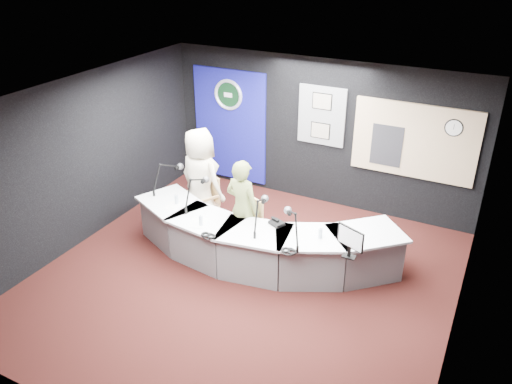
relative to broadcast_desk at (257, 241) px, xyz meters
The scene contains 33 objects.
ground 0.67m from the broadcast_desk, 84.81° to the right, with size 6.00×6.00×0.00m, color black.
ceiling 2.49m from the broadcast_desk, 84.81° to the right, with size 6.00×6.00×0.02m, color silver.
wall_back 2.66m from the broadcast_desk, 88.83° to the left, with size 6.00×0.02×2.80m, color black.
wall_front 3.70m from the broadcast_desk, 89.19° to the right, with size 6.00×0.02×2.80m, color black.
wall_left 3.17m from the broadcast_desk, 169.44° to the right, with size 0.02×6.00×2.80m, color black.
wall_right 3.26m from the broadcast_desk, 10.22° to the right, with size 0.02×6.00×2.80m, color black.
broadcast_desk is the anchor object (origin of this frame).
backdrop_panel 3.17m from the broadcast_desk, 127.40° to the left, with size 1.60×0.05×2.30m, color navy.
agency_seal 3.38m from the broadcast_desk, 127.86° to the left, with size 0.63×0.63×0.07m, color silver.
seal_center 3.38m from the broadcast_desk, 127.80° to the left, with size 0.48×0.48×0.01m, color black.
pinboard 2.79m from the broadcast_desk, 87.63° to the left, with size 0.90×0.04×1.10m, color slate.
framed_photo_upper 2.91m from the broadcast_desk, 87.60° to the left, with size 0.34×0.02×0.27m, color gray.
framed_photo_lower 2.63m from the broadcast_desk, 87.60° to the left, with size 0.34×0.02×0.27m, color gray.
booth_window_frame 3.24m from the broadcast_desk, 53.36° to the left, with size 2.12×0.06×1.32m, color tan.
booth_glow 3.23m from the broadcast_desk, 53.24° to the left, with size 2.00×0.02×1.20m, color beige.
equipment_rack 2.93m from the broadcast_desk, 60.54° to the left, with size 0.55×0.02×0.75m, color black.
wall_clock 3.71m from the broadcast_desk, 44.88° to the left, with size 0.28×0.28×0.01m, color white.
armchair_left 1.50m from the broadcast_desk, 158.04° to the left, with size 0.58×0.58×1.02m, color tan, non-canonical shape.
armchair_right 0.36m from the broadcast_desk, 161.96° to the left, with size 0.57×0.57×1.01m, color tan, non-canonical shape.
draped_jacket 1.73m from the broadcast_desk, 152.82° to the left, with size 0.50×0.10×0.70m, color slate.
person_man 1.59m from the broadcast_desk, 158.04° to the left, with size 0.90×0.59×1.85m, color beige.
person_woman 0.57m from the broadcast_desk, 161.96° to the left, with size 0.61×0.40×1.67m, color #626A37.
computer_monitor 1.76m from the broadcast_desk, 11.72° to the right, with size 0.41×0.02×0.28m, color black.
desk_phone 0.51m from the broadcast_desk, ahead, with size 0.21×0.17×0.05m, color black.
headphones_near 1.07m from the broadcast_desk, 36.46° to the right, with size 0.22×0.22×0.04m, color black.
headphones_far 0.95m from the broadcast_desk, 119.92° to the right, with size 0.20×0.20×0.03m, color black.
paper_stack 1.51m from the broadcast_desk, behind, with size 0.21×0.29×0.00m, color white.
notepad 0.99m from the broadcast_desk, 148.58° to the right, with size 0.23×0.33×0.00m, color white.
boom_mic_a 2.00m from the broadcast_desk, behind, with size 0.27×0.72×0.60m, color black, non-canonical shape.
boom_mic_b 1.30m from the broadcast_desk, behind, with size 0.16×0.74×0.60m, color black, non-canonical shape.
boom_mic_c 0.71m from the broadcast_desk, 53.29° to the right, with size 0.26×0.73×0.60m, color black, non-canonical shape.
boom_mic_d 1.03m from the broadcast_desk, 22.71° to the right, with size 0.49×0.61×0.60m, color black, non-canonical shape.
water_bottles 0.55m from the broadcast_desk, 67.49° to the right, with size 3.18×0.54×0.18m, color silver, non-canonical shape.
Camera 1 is at (3.08, -5.63, 4.75)m, focal length 36.00 mm.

